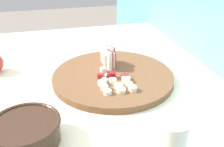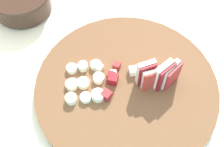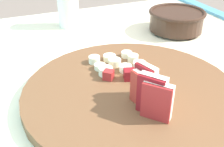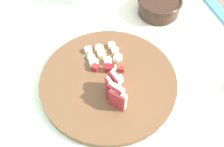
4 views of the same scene
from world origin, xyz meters
name	(u,v)px [view 3 (image 3 of 4)]	position (x,y,z in m)	size (l,w,h in m)	color
cutting_board	(131,92)	(0.02, 0.07, 0.95)	(0.39, 0.39, 0.02)	brown
apple_wedge_fan	(149,92)	(-0.05, 0.07, 0.99)	(0.09, 0.04, 0.07)	#A32323
apple_dice_pile	(133,75)	(0.04, 0.06, 0.96)	(0.09, 0.09, 0.02)	white
banana_slice_rows	(116,63)	(0.10, 0.06, 0.96)	(0.08, 0.10, 0.02)	beige
ceramic_bowl	(176,20)	(0.26, -0.19, 0.97)	(0.16, 0.16, 0.06)	#382319
small_jar	(68,5)	(0.42, 0.08, 1.00)	(0.06, 0.06, 0.13)	beige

